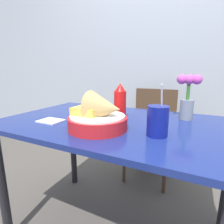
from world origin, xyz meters
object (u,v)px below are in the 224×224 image
object	(u,v)px
chair_far_window	(152,125)
drink_cup	(158,122)
flower_vase	(188,96)
ketchup_bottle	(120,102)
food_basket	(99,116)

from	to	relation	value
chair_far_window	drink_cup	distance (m)	1.00
drink_cup	flower_vase	bearing A→B (deg)	74.84
ketchup_bottle	drink_cup	size ratio (longest dim) A/B	0.93
food_basket	flower_vase	distance (m)	0.51
ketchup_bottle	drink_cup	bearing A→B (deg)	-36.72
food_basket	drink_cup	world-z (taller)	drink_cup
ketchup_bottle	flower_vase	bearing A→B (deg)	24.14
chair_far_window	drink_cup	xyz separation A→B (m)	(0.22, -0.93, 0.30)
chair_far_window	ketchup_bottle	xyz separation A→B (m)	(-0.03, -0.74, 0.34)
food_basket	ketchup_bottle	bearing A→B (deg)	87.77
ketchup_bottle	chair_far_window	bearing A→B (deg)	87.93
food_basket	ketchup_bottle	distance (m)	0.22
chair_far_window	ketchup_bottle	world-z (taller)	ketchup_bottle
drink_cup	flower_vase	distance (m)	0.36
chair_far_window	food_basket	distance (m)	1.01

